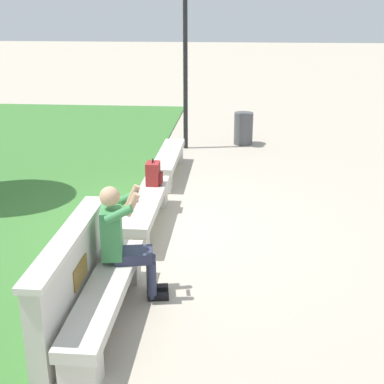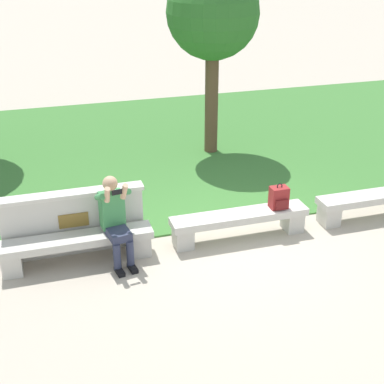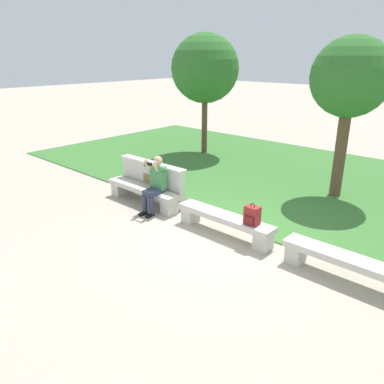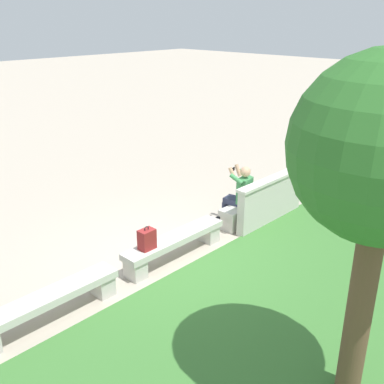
% 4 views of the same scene
% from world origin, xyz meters
% --- Properties ---
extents(ground_plane, '(80.00, 80.00, 0.00)m').
position_xyz_m(ground_plane, '(0.00, 0.00, 0.00)').
color(ground_plane, '#B2A593').
extents(grass_strip, '(19.36, 8.00, 0.03)m').
position_xyz_m(grass_strip, '(0.00, 4.38, 0.01)').
color(grass_strip, '#3D7533').
rests_on(grass_strip, ground).
extents(bench_main, '(2.24, 0.40, 0.45)m').
position_xyz_m(bench_main, '(-2.56, 0.00, 0.31)').
color(bench_main, beige).
rests_on(bench_main, ground).
extents(bench_near, '(2.24, 0.40, 0.45)m').
position_xyz_m(bench_near, '(0.00, 0.00, 0.31)').
color(bench_near, beige).
rests_on(bench_near, ground).
extents(bench_mid, '(2.24, 0.40, 0.45)m').
position_xyz_m(bench_mid, '(2.56, 0.00, 0.31)').
color(bench_mid, beige).
rests_on(bench_mid, ground).
extents(backrest_wall_with_plaque, '(2.17, 0.24, 1.01)m').
position_xyz_m(backrest_wall_with_plaque, '(-2.56, 0.34, 0.52)').
color(backrest_wall_with_plaque, beige).
rests_on(backrest_wall_with_plaque, ground).
extents(person_photographer, '(0.51, 0.76, 1.32)m').
position_xyz_m(person_photographer, '(-1.99, -0.08, 0.74)').
color(person_photographer, black).
rests_on(person_photographer, ground).
extents(backpack, '(0.28, 0.24, 0.43)m').
position_xyz_m(backpack, '(0.66, -0.01, 0.63)').
color(backpack, maroon).
rests_on(backpack, bench_near).
extents(tree_behind_wall, '(2.40, 2.40, 4.26)m').
position_xyz_m(tree_behind_wall, '(-4.74, 4.93, 3.05)').
color(tree_behind_wall, brown).
rests_on(tree_behind_wall, ground).
extents(tree_left_background, '(1.91, 1.91, 3.98)m').
position_xyz_m(tree_left_background, '(0.79, 3.78, 2.97)').
color(tree_left_background, brown).
rests_on(tree_left_background, ground).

